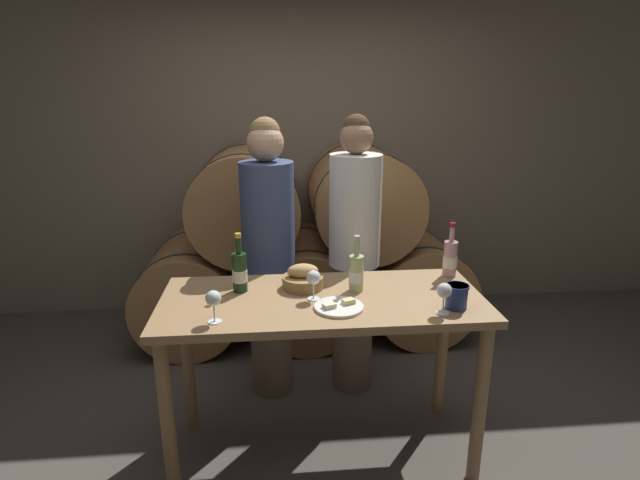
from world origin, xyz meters
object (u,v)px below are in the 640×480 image
Objects in this scene: wine_glass_far_left at (213,299)px; wine_glass_center at (444,292)px; person_left at (269,258)px; blue_crock at (457,295)px; wine_bottle_red at (240,272)px; tasting_table at (323,322)px; person_right at (354,255)px; cheese_plate at (339,307)px; wine_glass_left at (313,278)px; bread_basket at (303,279)px; wine_bottle_rose at (450,258)px; wine_bottle_white at (356,273)px.

wine_glass_center is at bearing -0.47° from wine_glass_far_left.
person_left is 1.17m from blue_crock.
wine_bottle_red is 2.05× the size of wine_glass_far_left.
tasting_table is 0.92× the size of person_left.
wine_glass_far_left is (-0.74, -0.82, 0.10)m from person_right.
wine_glass_center is at bearing -11.95° from cheese_plate.
wine_bottle_red is 0.35m from wine_glass_far_left.
tasting_table is 5.21× the size of wine_bottle_red.
wine_glass_center is at bearing -20.64° from wine_glass_left.
blue_crock is 0.78× the size of wine_glass_left.
person_left reaches higher than wine_glass_left.
blue_crock is (0.35, -0.78, 0.06)m from person_right.
wine_bottle_red reaches higher than blue_crock.
wine_glass_far_left is (-0.55, -0.09, 0.10)m from cheese_plate.
tasting_table is 0.24m from bread_basket.
wine_bottle_rose is 0.42m from blue_crock.
person_left reaches higher than wine_bottle_rose.
wine_glass_far_left reaches higher than cheese_plate.
cheese_plate is at bearing -47.17° from wine_glass_left.
wine_glass_far_left is 0.49m from wine_glass_left.
person_left is 14.92× the size of blue_crock.
tasting_table is 6.86× the size of cheese_plate.
bread_basket is (-0.79, -0.09, -0.05)m from wine_bottle_rose.
blue_crock is at bearing -14.03° from wine_glass_left.
wine_glass_center is (0.78, -0.83, 0.10)m from person_left.
wine_bottle_white is 0.46m from wine_glass_center.
person_right is 0.76m from cheese_plate.
wine_bottle_white is at bearing -13.11° from bread_basket.
wine_bottle_red is 1.32× the size of cheese_plate.
blue_crock is at bearing -16.53° from tasting_table.
person_left is 1.15m from wine_glass_center.
person_right is 7.54× the size of cheese_plate.
bread_basket is (-0.09, 0.13, 0.18)m from tasting_table.
person_right is 0.86m from blue_crock.
wine_glass_far_left is (-0.09, -0.34, 0.00)m from wine_bottle_red.
wine_glass_center is (0.61, -0.36, 0.06)m from bread_basket.
wine_glass_left reaches higher than tasting_table.
wine_glass_left is at bearing 24.63° from wine_glass_far_left.
wine_bottle_rose is at bearing 5.42° from wine_bottle_red.
wine_bottle_rose is at bearing 28.93° from cheese_plate.
person_right reaches higher than tasting_table.
wine_bottle_white is 0.73m from wine_glass_far_left.
wine_glass_center is (0.46, -0.10, 0.10)m from cheese_plate.
wine_bottle_rose reaches higher than wine_glass_far_left.
bread_basket is at bearing 41.13° from wine_glass_far_left.
wine_glass_left is at bearing -74.22° from bread_basket.
tasting_table is 0.67m from person_left.
blue_crock is 0.50× the size of cheese_plate.
person_left is 0.51m from bread_basket.
wine_bottle_white is 0.55m from wine_bottle_rose.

